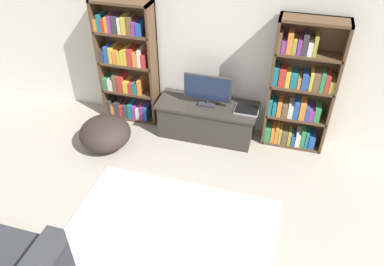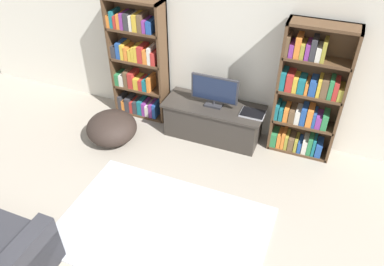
% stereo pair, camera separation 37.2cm
% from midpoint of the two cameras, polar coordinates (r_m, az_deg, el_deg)
% --- Properties ---
extents(wall_back, '(8.80, 0.06, 2.60)m').
position_cam_midpoint_polar(wall_back, '(5.17, 1.97, 13.42)').
color(wall_back, silver).
rests_on(wall_back, ground_plane).
extents(bookshelf_left, '(0.83, 0.30, 1.84)m').
position_cam_midpoint_polar(bookshelf_left, '(5.63, -11.75, 10.03)').
color(bookshelf_left, '#513823').
rests_on(bookshelf_left, ground_plane).
extents(bookshelf_right, '(0.83, 0.30, 1.84)m').
position_cam_midpoint_polar(bookshelf_right, '(5.09, 14.10, 6.25)').
color(bookshelf_right, '#513823').
rests_on(bookshelf_right, ground_plane).
extents(tv_stand, '(1.42, 0.56, 0.53)m').
position_cam_midpoint_polar(tv_stand, '(5.41, 0.30, 2.01)').
color(tv_stand, '#332D28').
rests_on(tv_stand, ground_plane).
extents(television, '(0.66, 0.16, 0.45)m').
position_cam_midpoint_polar(television, '(5.13, 0.32, 6.55)').
color(television, '#2D2D33').
rests_on(television, tv_stand).
extents(laptop, '(0.33, 0.25, 0.03)m').
position_cam_midpoint_polar(laptop, '(5.15, 6.29, 3.42)').
color(laptop, '#B7B7BC').
rests_on(laptop, tv_stand).
extents(area_rug, '(2.30, 1.53, 0.02)m').
position_cam_midpoint_polar(area_rug, '(4.32, -5.86, -14.64)').
color(area_rug, '#B2B7C1').
rests_on(area_rug, ground_plane).
extents(beanbag_ottoman, '(0.71, 0.71, 0.44)m').
position_cam_midpoint_polar(beanbag_ottoman, '(5.41, -15.03, -0.09)').
color(beanbag_ottoman, '#2D231E').
rests_on(beanbag_ottoman, ground_plane).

